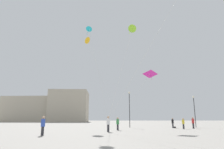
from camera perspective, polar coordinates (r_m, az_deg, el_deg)
name	(u,v)px	position (r m, az deg, el deg)	size (l,w,h in m)	color
person_in_black	(173,123)	(34.73, 17.18, -13.16)	(0.35, 0.35, 1.61)	#2D2D33
person_in_yellow	(183,123)	(32.00, 19.97, -13.07)	(0.35, 0.35, 1.60)	#2D2D33
person_in_white	(108,123)	(23.72, -1.09, -13.93)	(0.39, 0.39, 1.81)	#2D2D33
person_in_blue	(43,125)	(19.82, -19.40, -13.60)	(0.38, 0.38, 1.74)	#2D2D33
person_in_green	(118,123)	(27.10, 1.66, -13.91)	(0.37, 0.37, 1.69)	#2D2D33
person_in_red	(193,122)	(34.04, 22.44, -12.67)	(0.38, 0.38, 1.75)	#2D2D33
kite_cyan_diamond	(89,30)	(28.30, -6.59, 12.59)	(3.29, 2.26, 12.82)	#1EB2C6
kite_lime_diamond	(132,31)	(20.38, 5.72, 12.55)	(2.91, 5.91, 9.43)	#8CD12D
kite_magenta_delta	(150,74)	(27.40, 10.90, 0.01)	(5.27, 1.37, 6.56)	#D12899
kite_amber_diamond	(87,41)	(37.73, -7.19, 9.70)	(6.05, 8.44, 15.25)	yellow
building_left_hall	(32,109)	(101.86, -22.12, -9.38)	(24.47, 16.11, 11.41)	#B2A893
building_centre_hall	(70,107)	(95.48, -12.14, -9.07)	(17.20, 18.22, 14.04)	#B2A893
lamppost_east	(129,104)	(35.38, 5.07, -8.49)	(0.36, 0.36, 6.25)	#2D2D30
lamppost_west	(194,106)	(38.70, 22.74, -8.50)	(0.36, 0.36, 5.56)	#2D2D30
handbag_beside_flyer	(175,127)	(34.96, 17.78, -14.37)	(0.32, 0.14, 0.24)	black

